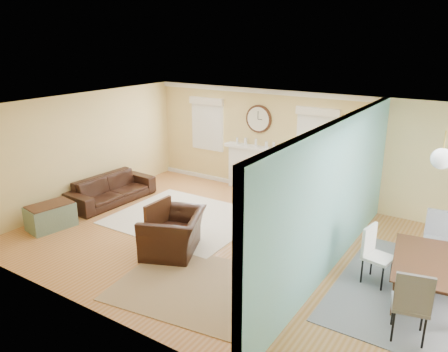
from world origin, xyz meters
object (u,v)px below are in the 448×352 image
at_px(green_chair, 309,196).
at_px(dining_table, 427,278).
at_px(eames_chair, 173,233).
at_px(sofa, 112,189).
at_px(credenza, 338,219).

bearing_deg(green_chair, dining_table, 143.20).
relative_size(eames_chair, green_chair, 1.55).
height_order(eames_chair, dining_table, eames_chair).
bearing_deg(eames_chair, sofa, -135.67).
distance_m(sofa, green_chair, 4.68).
height_order(sofa, eames_chair, eames_chair).
bearing_deg(eames_chair, green_chair, 134.66).
bearing_deg(sofa, credenza, -76.38).
height_order(credenza, dining_table, credenza).
distance_m(sofa, credenza, 5.33).
bearing_deg(eames_chair, credenza, 109.98).
distance_m(eames_chair, dining_table, 4.28).
bearing_deg(green_chair, sofa, 27.94).
bearing_deg(credenza, dining_table, -34.01).
xyz_separation_m(eames_chair, green_chair, (1.32, 3.25, -0.04)).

